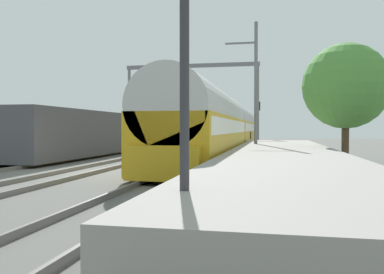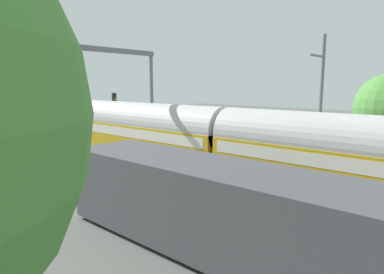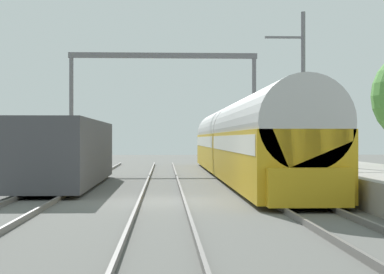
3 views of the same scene
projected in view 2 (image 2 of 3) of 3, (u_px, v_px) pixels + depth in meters
name	position (u px, v px, depth m)	size (l,w,h in m)	color
passenger_train	(225.00, 140.00, 20.09)	(2.93, 32.85, 3.82)	gold
freight_car	(234.00, 214.00, 10.04)	(2.80, 13.00, 2.70)	#47474C
person_crossing	(163.00, 141.00, 25.51)	(0.45, 0.35, 1.73)	black
railway_signal_far	(115.00, 111.00, 29.96)	(0.36, 0.30, 4.55)	#2D2D33
catenary_gantry	(82.00, 79.00, 21.89)	(12.70, 0.28, 7.86)	slate
catenary_pole_east_mid	(320.00, 106.00, 18.50)	(1.90, 0.20, 8.00)	slate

